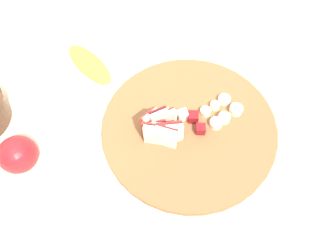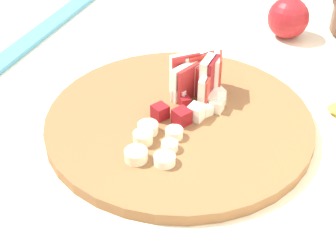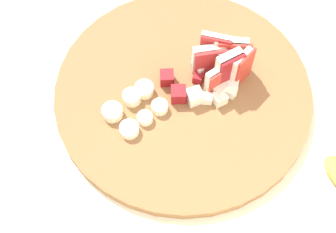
{
  "view_description": "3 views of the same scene",
  "coord_description": "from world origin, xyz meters",
  "px_view_note": "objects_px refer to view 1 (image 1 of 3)",
  "views": [
    {
      "loc": [
        -0.13,
        -0.28,
        1.53
      ],
      "look_at": [
        0.04,
        0.02,
        0.98
      ],
      "focal_mm": 33.49,
      "sensor_mm": 36.0,
      "label": 1
    },
    {
      "loc": [
        0.62,
        0.18,
        1.35
      ],
      "look_at": [
        0.12,
        -0.0,
        0.96
      ],
      "focal_mm": 52.03,
      "sensor_mm": 36.0,
      "label": 2
    },
    {
      "loc": [
        0.3,
        0.29,
        1.53
      ],
      "look_at": [
        0.13,
        0.03,
        0.96
      ],
      "focal_mm": 49.65,
      "sensor_mm": 36.0,
      "label": 3
    }
  ],
  "objects_px": {
    "apple_dice_pile": "(177,121)",
    "banana_peel": "(89,64)",
    "cutting_board": "(189,127)",
    "whole_apple": "(18,154)",
    "apple_wedge_fan": "(160,128)",
    "banana_slice_rows": "(222,112)"
  },
  "relations": [
    {
      "from": "banana_slice_rows",
      "to": "cutting_board",
      "type": "bearing_deg",
      "value": 172.34
    },
    {
      "from": "apple_wedge_fan",
      "to": "banana_peel",
      "type": "relative_size",
      "value": 0.52
    },
    {
      "from": "banana_slice_rows",
      "to": "apple_wedge_fan",
      "type": "bearing_deg",
      "value": 172.25
    },
    {
      "from": "apple_dice_pile",
      "to": "banana_peel",
      "type": "height_order",
      "value": "apple_dice_pile"
    },
    {
      "from": "banana_slice_rows",
      "to": "banana_peel",
      "type": "bearing_deg",
      "value": 125.16
    },
    {
      "from": "apple_dice_pile",
      "to": "whole_apple",
      "type": "xyz_separation_m",
      "value": [
        -0.32,
        0.08,
        0.01
      ]
    },
    {
      "from": "cutting_board",
      "to": "whole_apple",
      "type": "bearing_deg",
      "value": 163.96
    },
    {
      "from": "cutting_board",
      "to": "apple_wedge_fan",
      "type": "xyz_separation_m",
      "value": [
        -0.07,
        0.01,
        0.04
      ]
    },
    {
      "from": "apple_wedge_fan",
      "to": "apple_dice_pile",
      "type": "height_order",
      "value": "apple_wedge_fan"
    },
    {
      "from": "apple_dice_pile",
      "to": "banana_slice_rows",
      "type": "bearing_deg",
      "value": -15.13
    },
    {
      "from": "banana_slice_rows",
      "to": "whole_apple",
      "type": "xyz_separation_m",
      "value": [
        -0.42,
        0.11,
        0.02
      ]
    },
    {
      "from": "banana_slice_rows",
      "to": "whole_apple",
      "type": "height_order",
      "value": "whole_apple"
    },
    {
      "from": "whole_apple",
      "to": "apple_wedge_fan",
      "type": "bearing_deg",
      "value": -17.94
    },
    {
      "from": "cutting_board",
      "to": "apple_dice_pile",
      "type": "relative_size",
      "value": 3.79
    },
    {
      "from": "apple_dice_pile",
      "to": "banana_peel",
      "type": "distance_m",
      "value": 0.28
    },
    {
      "from": "whole_apple",
      "to": "apple_dice_pile",
      "type": "bearing_deg",
      "value": -14.32
    },
    {
      "from": "apple_dice_pile",
      "to": "whole_apple",
      "type": "bearing_deg",
      "value": 165.68
    },
    {
      "from": "apple_wedge_fan",
      "to": "banana_slice_rows",
      "type": "height_order",
      "value": "apple_wedge_fan"
    },
    {
      "from": "apple_wedge_fan",
      "to": "apple_dice_pile",
      "type": "distance_m",
      "value": 0.05
    },
    {
      "from": "apple_wedge_fan",
      "to": "apple_dice_pile",
      "type": "relative_size",
      "value": 0.85
    },
    {
      "from": "cutting_board",
      "to": "apple_dice_pile",
      "type": "bearing_deg",
      "value": 141.76
    },
    {
      "from": "apple_dice_pile",
      "to": "banana_slice_rows",
      "type": "height_order",
      "value": "apple_dice_pile"
    }
  ]
}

